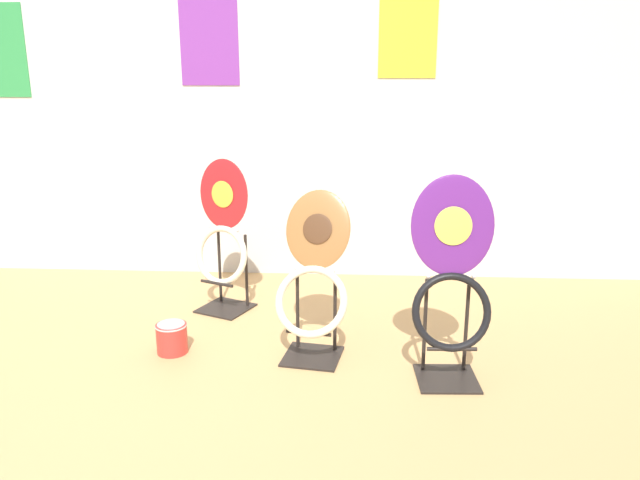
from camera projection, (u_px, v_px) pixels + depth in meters
The scene contains 6 objects.
ground_plane at pixel (112, 426), 2.55m from camera, with size 14.00×14.00×0.00m, color tan.
wall_back at pixel (210, 85), 4.15m from camera, with size 8.00×0.07×2.60m.
toilet_seat_display_purple_note at pixel (451, 281), 2.82m from camera, with size 0.38×0.29×0.96m.
toilet_seat_display_crimson_swirl at pixel (223, 241), 3.67m from camera, with size 0.38×0.37×0.91m.
toilet_seat_display_woodgrain at pixel (314, 281), 3.08m from camera, with size 0.40×0.40×0.83m.
paint_can at pixel (172, 337), 3.19m from camera, with size 0.16×0.16×0.16m.
Camera 1 is at (0.98, -2.20, 1.41)m, focal length 35.00 mm.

